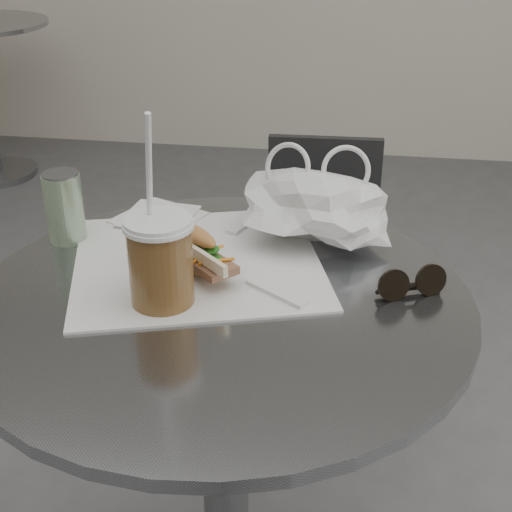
# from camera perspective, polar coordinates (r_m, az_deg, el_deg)

# --- Properties ---
(cafe_table) EXTENTS (0.76, 0.76, 0.74)m
(cafe_table) POSITION_cam_1_polar(r_m,az_deg,el_deg) (1.24, -2.55, -14.11)
(cafe_table) COLOR slate
(cafe_table) RESTS_ON ground
(chair_far) EXTENTS (0.38, 0.38, 0.71)m
(chair_far) POSITION_cam_1_polar(r_m,az_deg,el_deg) (1.90, 4.96, -3.17)
(chair_far) COLOR #303032
(chair_far) RESTS_ON ground
(sandwich_paper) EXTENTS (0.49, 0.47, 0.00)m
(sandwich_paper) POSITION_cam_1_polar(r_m,az_deg,el_deg) (1.17, -4.71, -0.44)
(sandwich_paper) COLOR white
(sandwich_paper) RESTS_ON cafe_table
(banh_mi) EXTENTS (0.21, 0.21, 0.07)m
(banh_mi) POSITION_cam_1_polar(r_m,az_deg,el_deg) (1.12, -4.97, 0.46)
(banh_mi) COLOR #A87D3F
(banh_mi) RESTS_ON sandwich_paper
(iced_coffee) EXTENTS (0.10, 0.10, 0.29)m
(iced_coffee) POSITION_cam_1_polar(r_m,az_deg,el_deg) (1.03, -7.65, -0.37)
(iced_coffee) COLOR brown
(iced_coffee) RESTS_ON cafe_table
(sunglasses) EXTENTS (0.11, 0.07, 0.05)m
(sunglasses) POSITION_cam_1_polar(r_m,az_deg,el_deg) (1.09, 12.32, -2.24)
(sunglasses) COLOR black
(sunglasses) RESTS_ON cafe_table
(plastic_bag) EXTENTS (0.25, 0.20, 0.12)m
(plastic_bag) POSITION_cam_1_polar(r_m,az_deg,el_deg) (1.21, 4.67, 3.78)
(plastic_bag) COLOR white
(plastic_bag) RESTS_ON cafe_table
(napkin_stack) EXTENTS (0.18, 0.18, 0.01)m
(napkin_stack) POSITION_cam_1_polar(r_m,az_deg,el_deg) (1.32, -7.79, 3.05)
(napkin_stack) COLOR white
(napkin_stack) RESTS_ON cafe_table
(drink_can) EXTENTS (0.06, 0.06, 0.12)m
(drink_can) POSITION_cam_1_polar(r_m,az_deg,el_deg) (1.26, -15.09, 3.81)
(drink_can) COLOR #5F9557
(drink_can) RESTS_ON cafe_table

